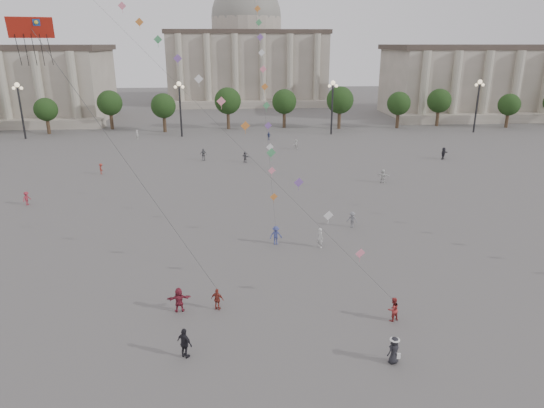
{
  "coord_description": "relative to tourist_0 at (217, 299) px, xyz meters",
  "views": [
    {
      "loc": [
        -4.79,
        -26.53,
        17.85
      ],
      "look_at": [
        -1.7,
        12.0,
        4.89
      ],
      "focal_mm": 32.0,
      "sensor_mm": 36.0,
      "label": 1
    }
  ],
  "objects": [
    {
      "name": "person_crowd_4",
      "position": [
        12.26,
        52.71,
        0.06
      ],
      "size": [
        1.26,
        1.63,
        1.72
      ],
      "primitive_type": "imported",
      "rotation": [
        0.0,
        0.0,
        4.17
      ],
      "color": "silver",
      "rests_on": "ground"
    },
    {
      "name": "tree_row",
      "position": [
        6.2,
        74.41,
        4.59
      ],
      "size": [
        137.12,
        5.12,
        8.0
      ],
      "color": "#3A291D",
      "rests_on": "ground"
    },
    {
      "name": "tourist_1",
      "position": [
        -1.78,
        -5.3,
        0.16
      ],
      "size": [
        1.17,
        1.08,
        1.93
      ],
      "primitive_type": "imported",
      "rotation": [
        0.0,
        0.0,
        2.45
      ],
      "color": "black",
      "rests_on": "ground"
    },
    {
      "name": "dragon_kite",
      "position": [
        -8.74,
        -2.73,
        16.89
      ],
      "size": [
        5.56,
        1.98,
        19.32
      ],
      "color": "#AA1E12",
      "rests_on": "ground"
    },
    {
      "name": "person_crowd_2",
      "position": [
        -22.46,
        24.84,
        -0.0
      ],
      "size": [
        1.01,
        1.19,
        1.6
      ],
      "primitive_type": "imported",
      "rotation": [
        0.0,
        0.0,
        1.09
      ],
      "color": "maroon",
      "rests_on": "ground"
    },
    {
      "name": "tourist_2",
      "position": [
        -2.64,
        -0.02,
        0.09
      ],
      "size": [
        1.71,
        0.76,
        1.79
      ],
      "primitive_type": "imported",
      "rotation": [
        0.0,
        0.0,
        3.28
      ],
      "color": "maroon",
      "rests_on": "ground"
    },
    {
      "name": "tourist_0",
      "position": [
        0.0,
        0.0,
        0.0
      ],
      "size": [
        1.02,
        0.72,
        1.6
      ],
      "primitive_type": "imported",
      "rotation": [
        0.0,
        0.0,
        2.75
      ],
      "color": "maroon",
      "rests_on": "ground"
    },
    {
      "name": "person_crowd_6",
      "position": [
        13.14,
        14.88,
        0.03
      ],
      "size": [
        1.24,
        1.04,
        1.66
      ],
      "primitive_type": "imported",
      "rotation": [
        0.0,
        0.0,
        5.81
      ],
      "color": "slate",
      "rests_on": "ground"
    },
    {
      "name": "lamp_post_far_west",
      "position": [
        -38.8,
        66.41,
        6.55
      ],
      "size": [
        2.0,
        0.9,
        10.65
      ],
      "color": "#262628",
      "rests_on": "ground"
    },
    {
      "name": "hat_person",
      "position": [
        10.4,
        -6.81,
        0.09
      ],
      "size": [
        0.99,
        0.88,
        1.7
      ],
      "color": "black",
      "rests_on": "ground"
    },
    {
      "name": "person_crowd_9",
      "position": [
        34.77,
        43.23,
        0.16
      ],
      "size": [
        1.74,
        1.58,
        1.93
      ],
      "primitive_type": "imported",
      "rotation": [
        0.0,
        0.0,
        0.69
      ],
      "color": "black",
      "rests_on": "ground"
    },
    {
      "name": "kite_flyer_0",
      "position": [
        11.78,
        -2.35,
        0.05
      ],
      "size": [
        1.0,
        0.9,
        1.7
      ],
      "primitive_type": "imported",
      "rotation": [
        0.0,
        0.0,
        3.52
      ],
      "color": "maroon",
      "rests_on": "ground"
    },
    {
      "name": "ground",
      "position": [
        6.2,
        -3.59,
        -0.8
      ],
      "size": [
        360.0,
        360.0,
        0.0
      ],
      "primitive_type": "plane",
      "color": "#5E5B58",
      "rests_on": "ground"
    },
    {
      "name": "person_crowd_16",
      "position": [
        -3.43,
        45.5,
        0.16
      ],
      "size": [
        1.21,
        0.88,
        1.91
      ],
      "primitive_type": "imported",
      "rotation": [
        0.0,
        0.0,
        0.42
      ],
      "color": "slate",
      "rests_on": "ground"
    },
    {
      "name": "lamp_post_far_east",
      "position": [
        51.2,
        66.41,
        6.55
      ],
      "size": [
        2.0,
        0.9,
        10.65
      ],
      "color": "#262628",
      "rests_on": "ground"
    },
    {
      "name": "person_crowd_0",
      "position": [
        8.14,
        61.69,
        -0.05
      ],
      "size": [
        0.96,
        0.64,
        1.51
      ],
      "primitive_type": "imported",
      "rotation": [
        0.0,
        0.0,
        0.34
      ],
      "color": "navy",
      "rests_on": "ground"
    },
    {
      "name": "hall_central",
      "position": [
        6.2,
        125.63,
        13.43
      ],
      "size": [
        48.3,
        34.3,
        35.5
      ],
      "color": "gray",
      "rests_on": "ground"
    },
    {
      "name": "person_crowd_17",
      "position": [
        -17.41,
        38.19,
        -0.02
      ],
      "size": [
        1.0,
        1.16,
        1.56
      ],
      "primitive_type": "imported",
      "rotation": [
        0.0,
        0.0,
        2.09
      ],
      "color": "maroon",
      "rests_on": "ground"
    },
    {
      "name": "lamp_post_mid_west",
      "position": [
        -8.8,
        66.41,
        6.55
      ],
      "size": [
        2.0,
        0.9,
        10.65
      ],
      "color": "#262628",
      "rests_on": "ground"
    },
    {
      "name": "lamp_post_mid_east",
      "position": [
        21.2,
        66.41,
        6.55
      ],
      "size": [
        2.0,
        0.9,
        10.65
      ],
      "color": "#262628",
      "rests_on": "ground"
    },
    {
      "name": "person_crowd_7",
      "position": [
        21.11,
        30.75,
        0.1
      ],
      "size": [
        1.68,
        1.39,
        1.81
      ],
      "primitive_type": "imported",
      "rotation": [
        0.0,
        0.0,
        2.53
      ],
      "color": "silver",
      "rests_on": "ground"
    },
    {
      "name": "kite_flyer_1",
      "position": [
        5.08,
        11.18,
        0.09
      ],
      "size": [
        1.22,
        0.78,
        1.79
      ],
      "primitive_type": "imported",
      "rotation": [
        0.0,
        0.0,
        0.11
      ],
      "color": "#38417F",
      "rests_on": "ground"
    },
    {
      "name": "person_crowd_13",
      "position": [
        9.05,
        10.21,
        0.14
      ],
      "size": [
        0.69,
        0.81,
        1.87
      ],
      "primitive_type": "imported",
      "rotation": [
        0.0,
        0.0,
        1.99
      ],
      "color": "beige",
      "rests_on": "ground"
    },
    {
      "name": "person_crowd_10",
      "position": [
        -17.1,
        64.41,
        0.09
      ],
      "size": [
        0.71,
        0.78,
        1.78
      ],
      "primitive_type": "imported",
      "rotation": [
        0.0,
        0.0,
        2.14
      ],
      "color": "silver",
      "rests_on": "ground"
    },
    {
      "name": "person_crowd_12",
      "position": [
        3.14,
        43.69,
        0.06
      ],
      "size": [
        1.41,
        1.56,
        1.72
      ],
      "primitive_type": "imported",
      "rotation": [
        0.0,
        0.0,
        2.26
      ],
      "color": "slate",
      "rests_on": "ground"
    }
  ]
}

